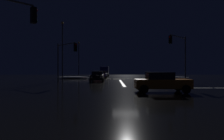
% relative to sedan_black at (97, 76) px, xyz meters
% --- Properties ---
extents(ground, '(120.00, 120.00, 0.10)m').
position_rel_sedan_black_xyz_m(ground, '(3.61, -10.97, -0.85)').
color(ground, black).
extents(stop_line_north, '(0.35, 15.00, 0.01)m').
position_rel_sedan_black_xyz_m(stop_line_north, '(3.61, -2.24, -0.80)').
color(stop_line_north, white).
rests_on(stop_line_north, ground).
extents(centre_line_ns, '(22.00, 0.15, 0.01)m').
position_rel_sedan_black_xyz_m(centre_line_ns, '(3.61, 9.36, -0.80)').
color(centre_line_ns, yellow).
rests_on(centre_line_ns, ground).
extents(crosswalk_bar_east, '(15.00, 0.40, 0.01)m').
position_rel_sedan_black_xyz_m(crosswalk_bar_east, '(12.45, -10.97, -0.80)').
color(crosswalk_bar_east, white).
rests_on(crosswalk_bar_east, ground).
extents(snow_bank_left_curb, '(6.67, 1.50, 0.48)m').
position_rel_sedan_black_xyz_m(snow_bank_left_curb, '(-5.92, 10.57, -0.56)').
color(snow_bank_left_curb, white).
rests_on(snow_bank_left_curb, ground).
extents(snow_bank_right_curb, '(9.71, 1.50, 0.45)m').
position_rel_sedan_black_xyz_m(snow_bank_right_curb, '(13.15, 10.20, -0.57)').
color(snow_bank_right_curb, white).
rests_on(snow_bank_right_curb, ground).
extents(sedan_black, '(2.02, 4.33, 1.57)m').
position_rel_sedan_black_xyz_m(sedan_black, '(0.00, 0.00, 0.00)').
color(sedan_black, black).
rests_on(sedan_black, ground).
extents(sedan_red, '(2.02, 4.33, 1.57)m').
position_rel_sedan_black_xyz_m(sedan_red, '(-0.37, 6.54, 0.00)').
color(sedan_red, maroon).
rests_on(sedan_red, ground).
extents(sedan_blue, '(2.02, 4.33, 1.57)m').
position_rel_sedan_black_xyz_m(sedan_blue, '(0.02, 12.87, 0.00)').
color(sedan_blue, navy).
rests_on(sedan_blue, ground).
extents(sedan_silver, '(2.02, 4.33, 1.57)m').
position_rel_sedan_black_xyz_m(sedan_silver, '(-0.40, 19.34, 0.00)').
color(sedan_silver, '#B7B7BC').
rests_on(sedan_silver, ground).
extents(sedan_gray, '(2.02, 4.33, 1.57)m').
position_rel_sedan_black_xyz_m(sedan_gray, '(0.16, 25.53, 0.00)').
color(sedan_gray, slate).
rests_on(sedan_gray, ground).
extents(box_truck, '(2.68, 8.28, 3.08)m').
position_rel_sedan_black_xyz_m(box_truck, '(-0.25, 32.39, 0.91)').
color(box_truck, navy).
rests_on(box_truck, ground).
extents(sedan_orange_crossing, '(4.33, 2.02, 1.57)m').
position_rel_sedan_black_xyz_m(sedan_orange_crossing, '(6.19, -14.72, 0.00)').
color(sedan_orange_crossing, '#C66014').
rests_on(sedan_orange_crossing, ground).
extents(traffic_signal_ne, '(3.32, 3.32, 6.58)m').
position_rel_sedan_black_xyz_m(traffic_signal_ne, '(11.49, -3.09, 3.74)').
color(traffic_signal_ne, '#4C4C51').
rests_on(traffic_signal_ne, ground).
extents(traffic_signal_nw, '(3.42, 3.42, 5.58)m').
position_rel_sedan_black_xyz_m(traffic_signal_nw, '(-4.11, -3.24, 3.08)').
color(traffic_signal_nw, '#4C4C51').
rests_on(traffic_signal_nw, ground).
extents(streetlamp_left_far, '(0.44, 0.44, 8.90)m').
position_rel_sedan_black_xyz_m(streetlamp_left_far, '(-6.22, 19.36, 4.34)').
color(streetlamp_left_far, '#424247').
rests_on(streetlamp_left_far, ground).
extents(streetlamp_left_near, '(0.44, 0.44, 10.03)m').
position_rel_sedan_black_xyz_m(streetlamp_left_near, '(-6.22, 3.36, 4.92)').
color(streetlamp_left_near, '#424247').
rests_on(streetlamp_left_near, ground).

